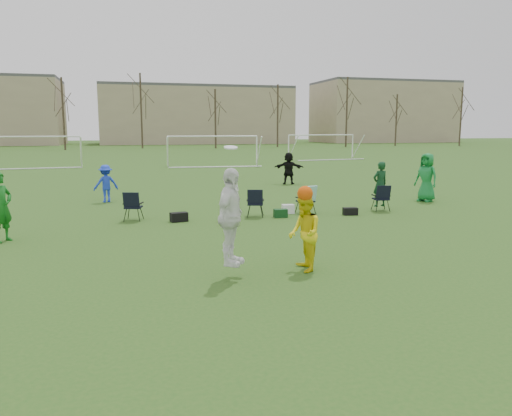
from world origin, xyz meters
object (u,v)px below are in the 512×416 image
object	(u,v)px
fielder_black	(289,168)
goal_left	(31,143)
fielder_green_near	(1,207)
center_contest	(264,224)
goal_right	(322,140)
goal_mid	(213,142)
fielder_blue	(106,184)
fielder_green_far	(426,177)

from	to	relation	value
fielder_black	goal_left	bearing A→B (deg)	-25.55
fielder_green_near	center_contest	size ratio (longest dim) A/B	0.71
center_contest	goal_right	size ratio (longest dim) A/B	0.36
fielder_green_near	goal_mid	bearing A→B (deg)	12.56
fielder_black	goal_right	xyz separation A→B (m)	(10.44, 20.60, 1.05)
fielder_black	goal_left	world-z (taller)	goal_left
fielder_green_near	fielder_blue	distance (m)	7.34
fielder_green_near	goal_mid	xyz separation A→B (m)	(10.39, 25.98, 0.98)
fielder_green_far	goal_mid	world-z (taller)	goal_mid
goal_mid	goal_right	world-z (taller)	same
fielder_green_near	fielder_black	xyz separation A→B (m)	(11.95, 11.37, -0.07)
center_contest	goal_mid	size ratio (longest dim) A/B	0.36
fielder_black	center_contest	xyz separation A→B (m)	(-6.04, -16.18, 0.21)
goal_left	goal_mid	distance (m)	14.14
fielder_blue	goal_right	bearing A→B (deg)	-143.98
fielder_green_far	goal_right	world-z (taller)	goal_right
fielder_green_far	fielder_black	distance (m)	8.43
goal_mid	goal_right	xyz separation A→B (m)	(12.00, 6.00, 0.00)
fielder_green_near	center_contest	distance (m)	7.62
goal_left	goal_right	distance (m)	26.31
fielder_green_near	goal_right	xyz separation A→B (m)	(22.39, 31.98, 0.98)
fielder_black	fielder_blue	bearing A→B (deg)	46.59
fielder_green_near	center_contest	world-z (taller)	center_contest
fielder_green_far	fielder_blue	bearing A→B (deg)	-127.78
fielder_green_near	goal_left	xyz separation A→B (m)	(-3.61, 27.98, 0.98)
goal_right	fielder_blue	bearing A→B (deg)	-136.44
fielder_blue	fielder_black	bearing A→B (deg)	-170.26
goal_right	goal_left	bearing A→B (deg)	-179.25
fielder_black	goal_mid	size ratio (longest dim) A/B	0.24
center_contest	goal_right	xyz separation A→B (m)	(16.48, 36.79, 0.84)
fielder_green_far	goal_left	bearing A→B (deg)	-165.70
goal_left	goal_right	size ratio (longest dim) A/B	1.01
goal_right	fielder_green_far	bearing A→B (deg)	-111.93
fielder_green_near	fielder_blue	world-z (taller)	fielder_green_near
fielder_green_near	goal_right	world-z (taller)	goal_right
goal_mid	goal_left	bearing A→B (deg)	175.87
fielder_green_far	goal_right	distance (m)	29.19
fielder_blue	goal_mid	world-z (taller)	goal_mid
fielder_blue	goal_mid	distance (m)	20.68
fielder_green_near	fielder_green_far	size ratio (longest dim) A/B	0.94
fielder_green_near	goal_mid	distance (m)	28.00
fielder_green_near	goal_right	size ratio (longest dim) A/B	0.26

